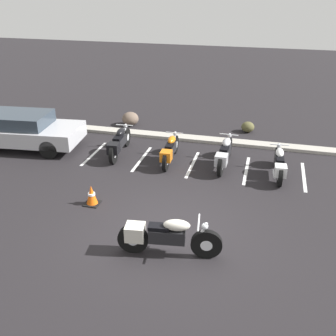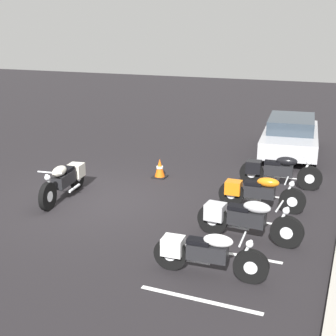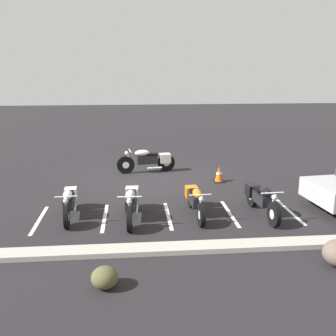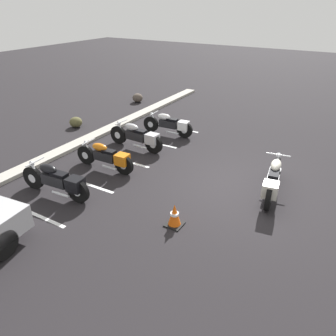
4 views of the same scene
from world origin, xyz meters
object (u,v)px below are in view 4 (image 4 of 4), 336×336
(parked_bike_2, at_px, (138,136))
(traffic_cone, at_px, (175,216))
(motorcycle_cream_featured, at_px, (273,180))
(landscape_rock_1, at_px, (76,122))
(parked_bike_0, at_px, (57,181))
(landscape_rock_2, at_px, (138,98))
(parked_bike_3, at_px, (170,124))
(parked_bike_1, at_px, (107,157))

(parked_bike_2, height_order, traffic_cone, parked_bike_2)
(motorcycle_cream_featured, xyz_separation_m, landscape_rock_1, (1.22, 8.42, -0.28))
(parked_bike_0, height_order, traffic_cone, parked_bike_0)
(landscape_rock_2, xyz_separation_m, traffic_cone, (-8.05, -6.77, 0.04))
(parked_bike_3, distance_m, landscape_rock_2, 4.91)
(motorcycle_cream_featured, xyz_separation_m, parked_bike_2, (0.71, 4.90, -0.02))
(motorcycle_cream_featured, bearing_deg, landscape_rock_2, 48.49)
(parked_bike_3, bearing_deg, landscape_rock_2, -43.40)
(parked_bike_3, height_order, landscape_rock_2, parked_bike_3)
(parked_bike_0, relative_size, parked_bike_2, 1.00)
(parked_bike_1, bearing_deg, motorcycle_cream_featured, -169.00)
(parked_bike_1, bearing_deg, landscape_rock_1, -34.29)
(motorcycle_cream_featured, xyz_separation_m, parked_bike_3, (2.44, 4.61, -0.05))
(parked_bike_0, xyz_separation_m, parked_bike_2, (3.66, -0.02, 0.00))
(traffic_cone, bearing_deg, parked_bike_0, 98.05)
(parked_bike_2, height_order, landscape_rock_2, parked_bike_2)
(motorcycle_cream_featured, xyz_separation_m, parked_bike_0, (-2.95, 4.92, -0.02))
(landscape_rock_1, bearing_deg, parked_bike_1, -122.48)
(parked_bike_0, xyz_separation_m, landscape_rock_1, (4.17, 3.50, -0.26))
(motorcycle_cream_featured, xyz_separation_m, traffic_cone, (-2.48, 1.60, -0.22))
(parked_bike_1, height_order, parked_bike_2, parked_bike_2)
(landscape_rock_2, height_order, traffic_cone, traffic_cone)
(parked_bike_3, relative_size, landscape_rock_2, 3.87)
(landscape_rock_1, bearing_deg, parked_bike_2, -98.21)
(landscape_rock_1, distance_m, traffic_cone, 7.76)
(landscape_rock_1, bearing_deg, parked_bike_3, -72.32)
(landscape_rock_2, relative_size, traffic_cone, 0.96)
(parked_bike_2, bearing_deg, parked_bike_0, 92.28)
(parked_bike_1, xyz_separation_m, parked_bike_3, (3.53, -0.18, -0.00))
(landscape_rock_1, height_order, traffic_cone, traffic_cone)
(parked_bike_0, distance_m, traffic_cone, 3.36)
(parked_bike_2, xyz_separation_m, landscape_rock_1, (0.51, 3.52, -0.26))
(motorcycle_cream_featured, relative_size, parked_bike_0, 1.03)
(motorcycle_cream_featured, bearing_deg, parked_bike_1, 94.92)
(motorcycle_cream_featured, distance_m, parked_bike_2, 4.95)
(motorcycle_cream_featured, relative_size, landscape_rock_2, 4.29)
(parked_bike_2, distance_m, landscape_rock_1, 3.57)
(parked_bike_0, height_order, parked_bike_1, parked_bike_0)
(parked_bike_3, bearing_deg, parked_bike_1, 83.38)
(parked_bike_1, xyz_separation_m, landscape_rock_2, (6.66, 3.58, -0.22))
(motorcycle_cream_featured, relative_size, traffic_cone, 4.10)
(parked_bike_3, distance_m, traffic_cone, 5.76)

